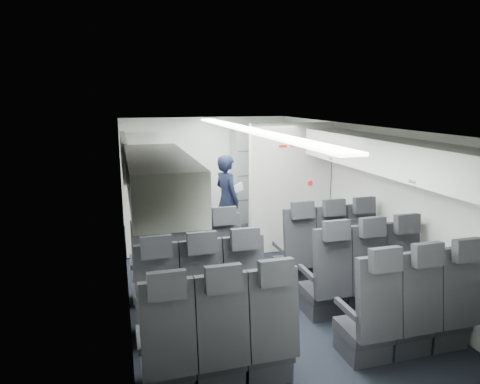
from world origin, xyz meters
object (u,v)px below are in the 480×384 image
seat_row_rear (320,330)px  galley_unit (253,176)px  boarding_door (126,195)px  carry_on_bag (141,158)px  seat_row_front (259,261)px  flight_attendant (227,200)px  seat_row_mid (284,290)px

seat_row_rear → galley_unit: bearing=79.4°
boarding_door → carry_on_bag: bearing=-82.8°
seat_row_rear → boarding_door: bearing=112.9°
seat_row_front → carry_on_bag: carry_on_bag is taller
boarding_door → carry_on_bag: carry_on_bag is taller
flight_attendant → carry_on_bag: (-1.49, -1.42, 0.99)m
seat_row_mid → galley_unit: size_ratio=1.75×
seat_row_mid → flight_attendant: (0.05, 2.84, 0.39)m
seat_row_front → boarding_door: 2.71m
seat_row_rear → boarding_door: (-1.64, 3.89, 0.55)m
carry_on_bag → seat_row_rear: bearing=-55.8°
seat_row_front → seat_row_mid: size_ratio=1.00×
seat_row_rear → flight_attendant: bearing=89.2°
seat_row_mid → boarding_door: bearing=118.8°
seat_row_mid → seat_row_front: bearing=90.0°
seat_row_mid → boarding_door: boarding_door is taller
seat_row_mid → seat_row_rear: size_ratio=1.00×
boarding_door → flight_attendant: (1.69, -0.14, -0.16)m
seat_row_front → seat_row_rear: same height
boarding_door → flight_attendant: boarding_door is taller
seat_row_mid → galley_unit: 4.30m
seat_row_rear → flight_attendant: (0.05, 3.74, 0.39)m
boarding_door → flight_attendant: size_ratio=1.17×
seat_row_mid → carry_on_bag: carry_on_bag is taller
carry_on_bag → boarding_door: bearing=99.6°
seat_row_front → seat_row_mid: same height
seat_row_rear → seat_row_mid: bearing=90.0°
boarding_door → flight_attendant: 1.70m
seat_row_rear → carry_on_bag: size_ratio=8.10×
seat_row_front → carry_on_bag: bearing=160.1°
flight_attendant → carry_on_bag: size_ratio=3.86×
seat_row_front → galley_unit: (0.95, 3.25, 0.55)m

